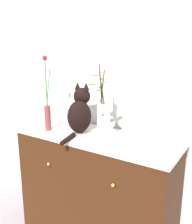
{
  "coord_description": "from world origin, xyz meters",
  "views": [
    {
      "loc": [
        0.96,
        -1.5,
        1.6
      ],
      "look_at": [
        0.0,
        0.0,
        1.13
      ],
      "focal_mm": 41.18,
      "sensor_mm": 36.0,
      "label": 1
    }
  ],
  "objects_px": {
    "vase_slim_green": "(47,111)",
    "bowl_porcelain": "(103,136)",
    "vase_glass_clear": "(103,115)",
    "candle_pillar": "(103,127)",
    "cat_sitting": "(80,112)",
    "sideboard": "(96,192)"
  },
  "relations": [
    {
      "from": "sideboard",
      "to": "bowl_porcelain",
      "type": "distance_m",
      "value": 0.51
    },
    {
      "from": "cat_sitting",
      "to": "vase_slim_green",
      "type": "distance_m",
      "value": 0.25
    },
    {
      "from": "vase_glass_clear",
      "to": "candle_pillar",
      "type": "relative_size",
      "value": 4.38
    },
    {
      "from": "cat_sitting",
      "to": "candle_pillar",
      "type": "xyz_separation_m",
      "value": [
        0.17,
        0.07,
        -0.11
      ]
    },
    {
      "from": "vase_slim_green",
      "to": "vase_glass_clear",
      "type": "distance_m",
      "value": 0.47
    },
    {
      "from": "bowl_porcelain",
      "to": "candle_pillar",
      "type": "relative_size",
      "value": 1.66
    },
    {
      "from": "cat_sitting",
      "to": "bowl_porcelain",
      "type": "distance_m",
      "value": 0.27
    },
    {
      "from": "sideboard",
      "to": "vase_glass_clear",
      "type": "distance_m",
      "value": 0.66
    },
    {
      "from": "cat_sitting",
      "to": "vase_glass_clear",
      "type": "bearing_deg",
      "value": -11.52
    },
    {
      "from": "sideboard",
      "to": "cat_sitting",
      "type": "relative_size",
      "value": 3.04
    },
    {
      "from": "sideboard",
      "to": "cat_sitting",
      "type": "bearing_deg",
      "value": 177.48
    },
    {
      "from": "cat_sitting",
      "to": "vase_slim_green",
      "type": "xyz_separation_m",
      "value": [
        -0.23,
        -0.1,
        0.0
      ]
    },
    {
      "from": "vase_glass_clear",
      "to": "candle_pillar",
      "type": "height_order",
      "value": "vase_glass_clear"
    },
    {
      "from": "cat_sitting",
      "to": "vase_slim_green",
      "type": "relative_size",
      "value": 0.71
    },
    {
      "from": "vase_slim_green",
      "to": "bowl_porcelain",
      "type": "relative_size",
      "value": 3.23
    },
    {
      "from": "bowl_porcelain",
      "to": "cat_sitting",
      "type": "bearing_deg",
      "value": 168.99
    },
    {
      "from": "vase_glass_clear",
      "to": "candle_pillar",
      "type": "distance_m",
      "value": 0.19
    },
    {
      "from": "sideboard",
      "to": "candle_pillar",
      "type": "distance_m",
      "value": 0.53
    },
    {
      "from": "candle_pillar",
      "to": "vase_slim_green",
      "type": "bearing_deg",
      "value": -157.46
    },
    {
      "from": "cat_sitting",
      "to": "vase_glass_clear",
      "type": "relative_size",
      "value": 0.87
    },
    {
      "from": "vase_slim_green",
      "to": "candle_pillar",
      "type": "relative_size",
      "value": 5.37
    },
    {
      "from": "vase_slim_green",
      "to": "bowl_porcelain",
      "type": "height_order",
      "value": "vase_slim_green"
    }
  ]
}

